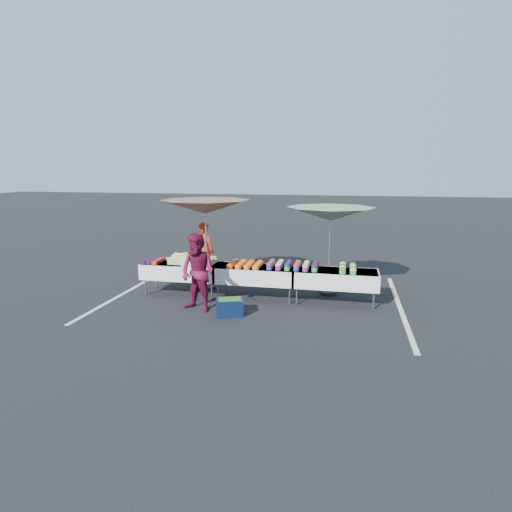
% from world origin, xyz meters
% --- Properties ---
extents(ground, '(80.00, 80.00, 0.00)m').
position_xyz_m(ground, '(0.00, 0.00, 0.00)').
color(ground, black).
extents(stripe_left, '(0.10, 5.00, 0.00)m').
position_xyz_m(stripe_left, '(-3.20, 0.00, 0.00)').
color(stripe_left, silver).
rests_on(stripe_left, ground).
extents(stripe_right, '(0.10, 5.00, 0.00)m').
position_xyz_m(stripe_right, '(3.20, 0.00, 0.00)').
color(stripe_right, silver).
rests_on(stripe_right, ground).
extents(table_left, '(1.86, 0.81, 0.75)m').
position_xyz_m(table_left, '(-1.80, 0.00, 0.58)').
color(table_left, white).
rests_on(table_left, ground).
extents(table_center, '(1.86, 0.81, 0.75)m').
position_xyz_m(table_center, '(0.00, 0.00, 0.58)').
color(table_center, white).
rests_on(table_center, ground).
extents(table_right, '(1.86, 0.81, 0.75)m').
position_xyz_m(table_right, '(1.80, 0.00, 0.58)').
color(table_right, white).
rests_on(table_right, ground).
extents(berry_punnets, '(0.40, 0.54, 0.08)m').
position_xyz_m(berry_punnets, '(-2.51, -0.06, 0.79)').
color(berry_punnets, black).
rests_on(berry_punnets, table_left).
extents(corn_pile, '(1.16, 0.57, 0.26)m').
position_xyz_m(corn_pile, '(-1.56, 0.04, 0.84)').
color(corn_pile, '#BEC163').
rests_on(corn_pile, table_left).
extents(plastic_bags, '(0.30, 0.25, 0.05)m').
position_xyz_m(plastic_bags, '(-1.50, -0.30, 0.78)').
color(plastic_bags, white).
rests_on(plastic_bags, table_left).
extents(carrot_bowls, '(0.75, 0.69, 0.11)m').
position_xyz_m(carrot_bowls, '(-0.25, -0.01, 0.80)').
color(carrot_bowls, orange).
rests_on(carrot_bowls, table_center).
extents(potato_cups, '(1.14, 0.58, 0.16)m').
position_xyz_m(potato_cups, '(0.85, 0.00, 0.83)').
color(potato_cups, '#213A9E').
rests_on(potato_cups, table_right).
extents(bean_baskets, '(0.36, 0.68, 0.15)m').
position_xyz_m(bean_baskets, '(2.06, -0.01, 0.82)').
color(bean_baskets, green).
rests_on(bean_baskets, table_right).
extents(vendor, '(0.66, 0.54, 1.57)m').
position_xyz_m(vendor, '(-1.72, 1.40, 0.78)').
color(vendor, '#AD2F13').
rests_on(vendor, ground).
extents(customer, '(0.97, 0.86, 1.65)m').
position_xyz_m(customer, '(-1.01, -1.12, 0.83)').
color(customer, maroon).
rests_on(customer, ground).
extents(umbrella_left, '(2.86, 2.86, 2.25)m').
position_xyz_m(umbrella_left, '(-1.35, 0.49, 2.04)').
color(umbrella_left, black).
rests_on(umbrella_left, ground).
extents(umbrella_right, '(2.16, 2.16, 2.11)m').
position_xyz_m(umbrella_right, '(1.62, 0.68, 1.91)').
color(umbrella_right, black).
rests_on(umbrella_right, ground).
extents(storage_bin, '(0.64, 0.54, 0.35)m').
position_xyz_m(storage_bin, '(-0.29, -1.27, 0.18)').
color(storage_bin, '#0B1738').
rests_on(storage_bin, ground).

